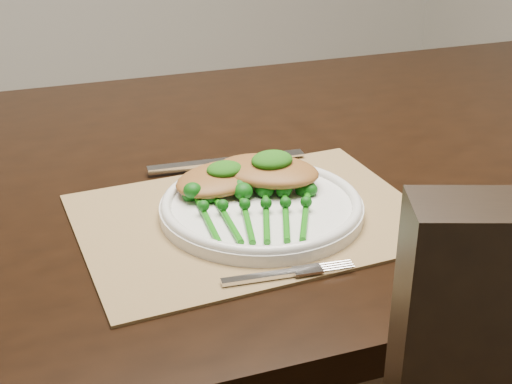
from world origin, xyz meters
name	(u,v)px	position (x,y,z in m)	size (l,w,h in m)	color
dining_table	(259,358)	(0.08, -0.05, 0.38)	(1.69, 1.06, 0.75)	black
placemat	(251,218)	(-0.01, -0.22, 0.75)	(0.41, 0.30, 0.00)	olive
dinner_plate	(262,206)	(0.00, -0.22, 0.77)	(0.25, 0.25, 0.02)	white
knife	(212,163)	(0.00, -0.06, 0.76)	(0.23, 0.05, 0.01)	silver
fork	(297,272)	(-0.02, -0.36, 0.76)	(0.15, 0.04, 0.00)	silver
chicken_fillet_left	(221,178)	(-0.02, -0.15, 0.78)	(0.13, 0.09, 0.03)	#915D2A
chicken_fillet_right	(268,171)	(0.03, -0.17, 0.79)	(0.13, 0.09, 0.03)	#915D2A
pesto_dollop_left	(224,169)	(-0.02, -0.16, 0.80)	(0.05, 0.04, 0.02)	#12470A
pesto_dollop_right	(272,160)	(0.04, -0.17, 0.80)	(0.05, 0.05, 0.02)	#12470A
broccolini_bundle	(256,217)	(-0.02, -0.25, 0.77)	(0.18, 0.19, 0.04)	#146B0E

